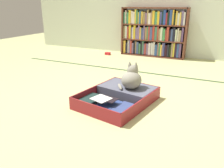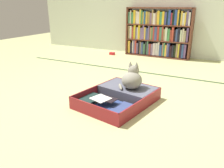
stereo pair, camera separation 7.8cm
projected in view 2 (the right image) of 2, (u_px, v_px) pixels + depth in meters
name	position (u px, v px, depth m)	size (l,w,h in m)	color
ground_plane	(130.00, 104.00, 2.25)	(10.00, 10.00, 0.00)	#B5B97A
tatami_border	(160.00, 75.00, 3.18)	(4.80, 0.05, 0.00)	#364B2B
bookshelf	(158.00, 33.00, 4.17)	(1.23, 0.23, 0.91)	brown
open_suitcase	(121.00, 96.00, 2.29)	(0.72, 0.86, 0.13)	maroon
black_cat	(132.00, 79.00, 2.29)	(0.28, 0.26, 0.28)	gray
small_red_pouch	(112.00, 53.00, 4.45)	(0.10, 0.07, 0.05)	red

